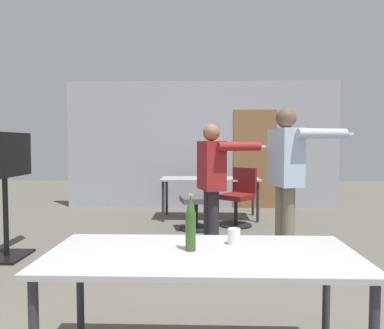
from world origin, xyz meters
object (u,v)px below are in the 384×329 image
Objects in this scene: person_right_polo at (212,175)px; office_chair_near_pushed at (238,198)px; office_chair_side_rolled at (201,202)px; drink_cup at (234,236)px; tv_screen at (5,178)px; beer_bottle at (191,224)px; person_center_tall at (287,168)px.

person_right_polo reaches higher than office_chair_near_pushed.
office_chair_side_rolled is 3.58m from drink_cup.
office_chair_side_rolled is (2.28, 1.54, -0.50)m from tv_screen.
beer_bottle reaches higher than office_chair_side_rolled.
drink_cup is at bearing 171.76° from office_chair_side_rolled.
office_chair_near_pushed is 4.08m from beer_bottle.
person_right_polo is 1.61m from office_chair_near_pushed.
office_chair_side_rolled is 9.62× the size of drink_cup.
office_chair_near_pushed is (-0.39, 1.74, -0.61)m from person_center_tall.
office_chair_side_rolled is 2.84× the size of beer_bottle.
office_chair_near_pushed reaches higher than drink_cup.
tv_screen is 3.30m from person_center_tall.
person_right_polo is at bearing 110.49° from office_chair_near_pushed.
person_center_tall is 1.86× the size of office_chair_near_pushed.
person_right_polo is at bearing 175.53° from office_chair_side_rolled.
person_right_polo is (-0.86, 0.28, -0.11)m from person_center_tall.
drink_cup is at bearing 28.65° from beer_bottle.
tv_screen reaches higher than drink_cup.
tv_screen is at bearing 136.24° from beer_bottle.
person_center_tall is 1.86m from office_chair_side_rolled.
person_center_tall is 1.89× the size of office_chair_side_rolled.
person_center_tall reaches higher than drink_cup.
office_chair_near_pushed is (0.62, 0.31, 0.01)m from office_chair_side_rolled.
tv_screen is at bearing 141.30° from drink_cup.
person_center_tall is at bearing -88.10° from tv_screen.
drink_cup is at bearing -128.70° from tv_screen.
office_chair_side_rolled is at bearing 89.47° from beer_bottle.
person_center_tall reaches higher than tv_screen.
tv_screen reaches higher than office_chair_near_pushed.
beer_bottle is (-0.03, -3.69, 0.45)m from office_chair_side_rolled.
office_chair_near_pushed is at bearing 145.86° from person_right_polo.
office_chair_near_pushed is (2.90, 1.85, -0.50)m from tv_screen.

